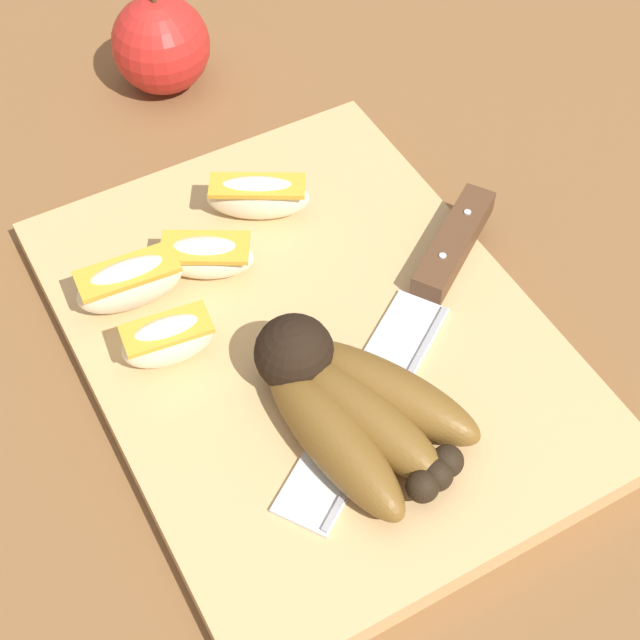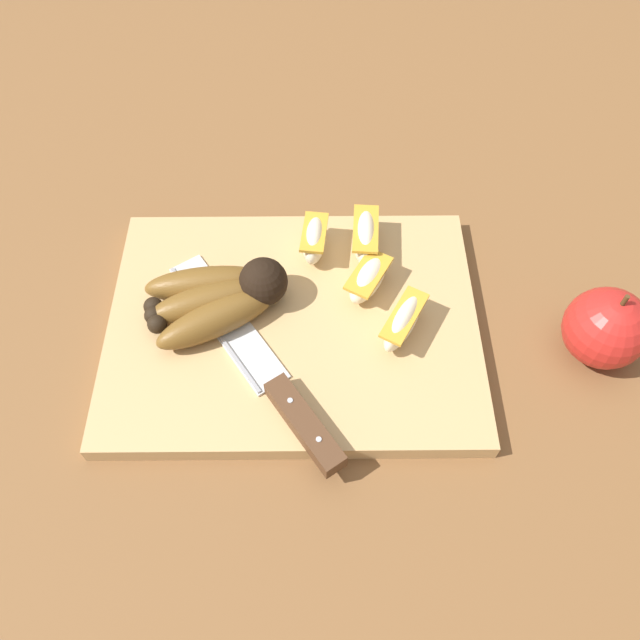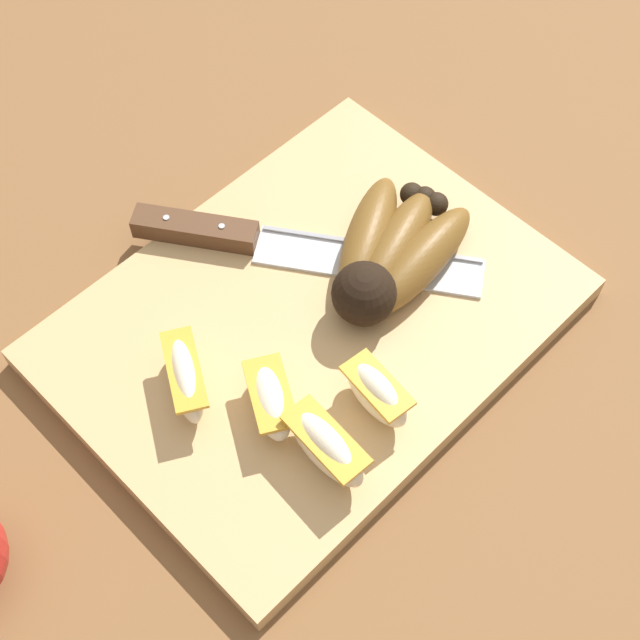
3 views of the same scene
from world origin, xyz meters
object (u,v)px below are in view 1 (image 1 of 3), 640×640
Objects in this scene: chefs_knife at (426,294)px; apple_wedge_extra at (206,257)px; whole_apple at (161,45)px; banana_bunch at (349,404)px; apple_wedge_near at (130,284)px; apple_wedge_middle at (258,197)px; apple_wedge_far at (169,340)px.

apple_wedge_extra reaches higher than chefs_knife.
banana_bunch is at bearing -6.04° from whole_apple.
apple_wedge_near is 0.98× the size of apple_wedge_middle.
apple_wedge_far is (0.09, -0.10, 0.00)m from apple_wedge_middle.
apple_wedge_near is (-0.15, -0.08, 0.00)m from banana_bunch.
apple_wedge_extra is (-0.15, -0.02, -0.00)m from banana_bunch.
apple_wedge_extra is 0.74× the size of whole_apple.
banana_bunch reaches higher than apple_wedge_extra.
banana_bunch reaches higher than apple_wedge_middle.
banana_bunch is at bearing 27.84° from apple_wedge_near.
chefs_knife is 4.04× the size of apple_wedge_far.
apple_wedge_near is at bearing -89.30° from apple_wedge_extra.
banana_bunch is 0.37m from whole_apple.
apple_wedge_extra is at bearing 137.46° from apple_wedge_far.
chefs_knife is 0.19m from apple_wedge_near.
apple_wedge_middle is 1.19× the size of apple_wedge_far.
chefs_knife is 3.44× the size of apple_wedge_near.
apple_wedge_middle is 0.19m from whole_apple.
whole_apple is (-0.19, 0.01, 0.00)m from apple_wedge_middle.
apple_wedge_middle is at bearing -2.74° from whole_apple.
apple_wedge_middle is at bearing 129.36° from apple_wedge_far.
apple_wedge_near is 0.05m from apple_wedge_far.
banana_bunch is at bearing -58.39° from chefs_knife.
apple_wedge_extra is (-0.09, -0.12, 0.01)m from chefs_knife.
apple_wedge_middle reaches higher than chefs_knife.
chefs_knife is at bearing 26.68° from apple_wedge_middle.
whole_apple is (-0.22, 0.06, 0.00)m from apple_wedge_extra.
whole_apple is (-0.37, 0.04, 0.00)m from banana_bunch.
apple_wedge_extra is (0.03, -0.05, -0.00)m from apple_wedge_middle.
apple_wedge_extra is at bearing -170.74° from banana_bunch.
apple_wedge_near is 0.25m from whole_apple.
whole_apple is at bearing 157.84° from apple_wedge_far.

